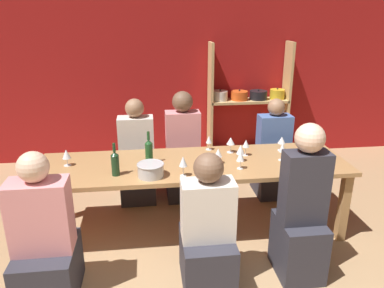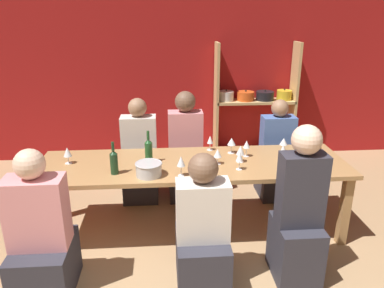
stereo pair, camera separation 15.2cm
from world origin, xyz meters
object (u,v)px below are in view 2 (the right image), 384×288
(person_near_a, at_px, (298,222))
(person_far_a, at_px, (276,161))
(wine_glass_empty_c, at_px, (67,152))
(person_far_b, at_px, (186,158))
(wine_glass_red_a, at_px, (240,157))
(wine_glass_red_c, at_px, (316,137))
(wine_glass_red_f, at_px, (181,162))
(dining_table, at_px, (193,170))
(wine_glass_empty_a, at_px, (210,140))
(wine_glass_white_b, at_px, (284,142))
(person_near_c, at_px, (42,243))
(wine_bottle_green, at_px, (149,150))
(wine_glass_red_e, at_px, (283,149))
(wine_bottle_dark, at_px, (114,161))
(wine_glass_empty_b, at_px, (247,145))
(wine_glass_red_b, at_px, (240,151))
(wine_glass_red_d, at_px, (218,154))
(wine_glass_white_a, at_px, (232,142))
(mixing_bowl, at_px, (149,169))
(person_near_b, at_px, (202,238))
(person_far_c, at_px, (140,162))
(shelf_unit, at_px, (255,113))

(person_near_a, xyz_separation_m, person_far_a, (0.25, 1.43, -0.08))
(wine_glass_empty_c, relative_size, person_far_b, 0.13)
(wine_glass_red_a, distance_m, person_far_a, 1.15)
(wine_glass_red_c, distance_m, wine_glass_red_f, 1.52)
(dining_table, xyz_separation_m, wine_glass_empty_a, (0.20, 0.33, 0.18))
(person_near_a, bearing_deg, wine_glass_red_f, 152.92)
(wine_glass_white_b, distance_m, person_near_c, 2.38)
(wine_bottle_green, bearing_deg, wine_glass_red_e, -3.65)
(wine_glass_white_b, height_order, person_far_b, person_far_b)
(wine_bottle_dark, height_order, wine_glass_white_b, wine_bottle_dark)
(wine_glass_empty_b, xyz_separation_m, person_near_a, (0.24, -0.86, -0.34))
(person_near_a, relative_size, person_far_b, 1.04)
(wine_bottle_green, relative_size, person_far_a, 0.27)
(wine_glass_empty_b, xyz_separation_m, wine_glass_red_f, (-0.66, -0.41, 0.01))
(wine_glass_red_b, bearing_deg, wine_glass_empty_a, 125.52)
(wine_glass_red_d, xyz_separation_m, person_near_c, (-1.42, -0.72, -0.40))
(wine_glass_white_a, relative_size, wine_glass_red_e, 0.91)
(wine_glass_empty_b, bearing_deg, dining_table, -167.41)
(mixing_bowl, xyz_separation_m, wine_bottle_dark, (-0.30, 0.06, 0.05))
(person_near_a, bearing_deg, wine_glass_red_e, 84.13)
(wine_glass_red_b, xyz_separation_m, person_near_b, (-0.43, -0.75, -0.43))
(person_far_a, bearing_deg, person_near_c, 33.16)
(wine_glass_red_f, relative_size, person_far_a, 0.16)
(wine_glass_red_b, distance_m, person_near_c, 1.85)
(wine_glass_red_a, bearing_deg, person_far_a, 54.93)
(wine_glass_red_e, height_order, wine_glass_red_f, wine_glass_red_f)
(wine_glass_red_c, height_order, wine_glass_white_a, wine_glass_red_c)
(wine_glass_red_a, relative_size, wine_glass_white_a, 1.10)
(wine_glass_white_a, xyz_separation_m, person_far_c, (-0.95, 0.54, -0.41))
(wine_glass_red_d, height_order, person_far_c, person_far_c)
(person_far_c, bearing_deg, person_far_a, 177.10)
(wine_bottle_dark, relative_size, wine_glass_empty_b, 1.80)
(wine_bottle_dark, xyz_separation_m, wine_glass_red_e, (1.54, 0.15, 0.01))
(wine_bottle_dark, height_order, wine_glass_empty_a, wine_bottle_dark)
(wine_glass_red_d, bearing_deg, wine_glass_red_a, -40.13)
(dining_table, bearing_deg, shelf_unit, 60.90)
(wine_bottle_dark, xyz_separation_m, wine_glass_white_a, (1.10, 0.42, 0.00))
(wine_glass_white_b, xyz_separation_m, person_near_b, (-0.92, -0.98, -0.42))
(wine_glass_white_a, bearing_deg, wine_bottle_green, -167.13)
(dining_table, xyz_separation_m, wine_bottle_green, (-0.41, 0.03, 0.20))
(wine_glass_red_c, relative_size, person_near_c, 0.15)
(wine_glass_red_b, relative_size, person_far_c, 0.14)
(dining_table, xyz_separation_m, wine_glass_white_b, (0.93, 0.21, 0.18))
(wine_glass_empty_a, xyz_separation_m, person_far_b, (-0.22, 0.43, -0.36))
(wine_glass_red_c, xyz_separation_m, person_near_c, (-2.49, -1.04, -0.42))
(wine_bottle_dark, distance_m, wine_glass_red_e, 1.55)
(wine_glass_red_e, xyz_separation_m, person_near_b, (-0.83, -0.72, -0.44))
(wine_bottle_dark, bearing_deg, wine_glass_red_c, 13.33)
(shelf_unit, xyz_separation_m, person_far_a, (-0.03, -1.19, -0.26))
(mixing_bowl, height_order, person_near_b, person_near_b)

